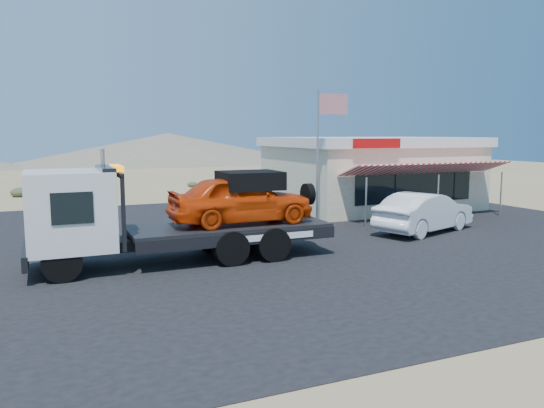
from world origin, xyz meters
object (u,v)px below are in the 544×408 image
object	(u,v)px
white_sedan	(424,212)
jerky_store	(370,172)
tow_truck	(177,210)
flagpole	(322,142)

from	to	relation	value
white_sedan	jerky_store	xyz separation A→B (m)	(2.43, 7.68, 1.14)
tow_truck	jerky_store	world-z (taller)	jerky_store
white_sedan	flagpole	size ratio (longest dim) A/B	0.84
white_sedan	flagpole	bearing A→B (deg)	25.60
tow_truck	white_sedan	size ratio (longest dim) A/B	1.87
tow_truck	flagpole	size ratio (longest dim) A/B	1.57
tow_truck	white_sedan	distance (m)	10.80
flagpole	white_sedan	bearing A→B (deg)	-45.64
flagpole	tow_truck	bearing A→B (deg)	-151.20
tow_truck	jerky_store	distance (m)	15.74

